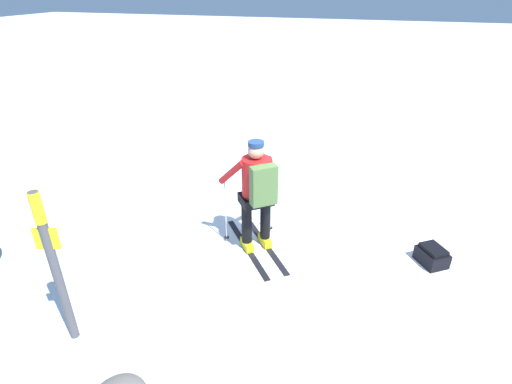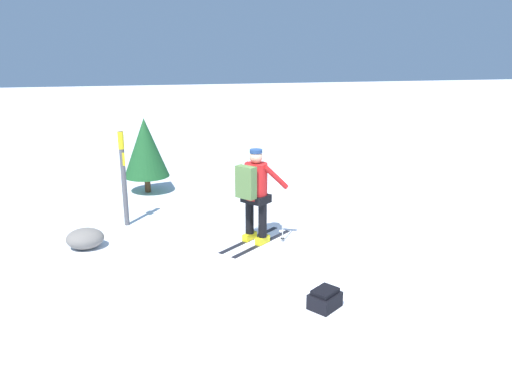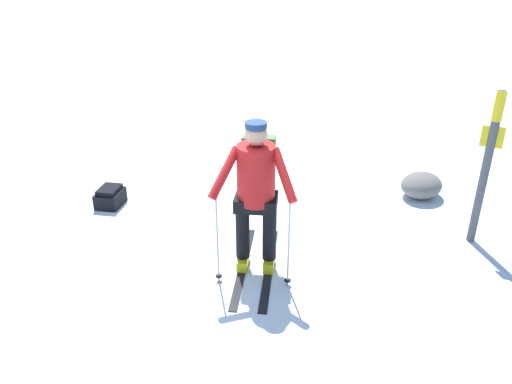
% 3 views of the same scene
% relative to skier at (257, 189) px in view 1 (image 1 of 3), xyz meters
% --- Properties ---
extents(ground_plane, '(80.00, 80.00, 0.00)m').
position_rel_skier_xyz_m(ground_plane, '(0.37, -0.71, -0.98)').
color(ground_plane, white).
extents(skier, '(1.48, 1.30, 1.68)m').
position_rel_skier_xyz_m(skier, '(0.00, 0.00, 0.00)').
color(skier, black).
rests_on(skier, ground_plane).
extents(dropped_backpack, '(0.51, 0.49, 0.27)m').
position_rel_skier_xyz_m(dropped_backpack, '(0.38, -2.47, -0.86)').
color(dropped_backpack, black).
rests_on(dropped_backpack, ground_plane).
extents(trail_marker, '(0.11, 0.24, 1.84)m').
position_rel_skier_xyz_m(trail_marker, '(-2.23, 1.46, 0.10)').
color(trail_marker, '#4C4C51').
rests_on(trail_marker, ground_plane).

